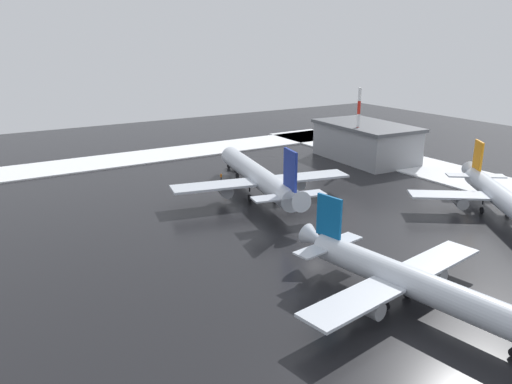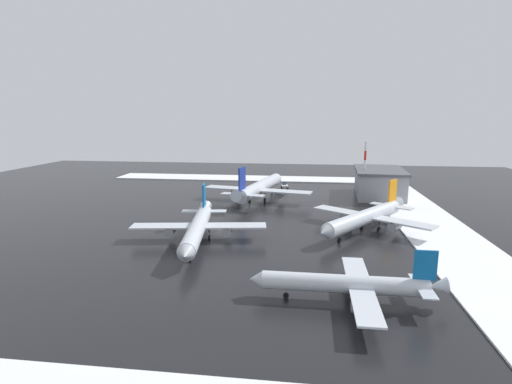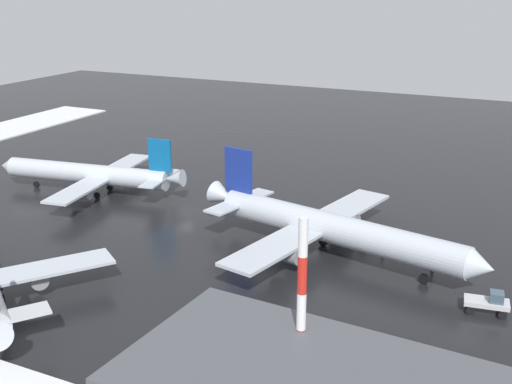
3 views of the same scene
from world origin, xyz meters
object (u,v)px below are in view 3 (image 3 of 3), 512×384
at_px(ground_crew_near_tug, 383,247).
at_px(antenna_mast, 301,329).
at_px(ground_crew_beside_wing, 433,264).
at_px(pushback_tug, 489,302).
at_px(airplane_parked_starboard, 330,228).
at_px(airplane_far_rear, 91,174).

bearing_deg(ground_crew_near_tug, antenna_mast, -78.20).
bearing_deg(ground_crew_beside_wing, ground_crew_near_tug, 79.47).
distance_m(pushback_tug, antenna_mast, 29.23).
bearing_deg(pushback_tug, ground_crew_beside_wing, 125.62).
xyz_separation_m(airplane_parked_starboard, ground_crew_near_tug, (5.96, 3.75, -2.97)).
distance_m(airplane_far_rear, pushback_tug, 65.42).
xyz_separation_m(pushback_tug, antenna_mast, (-11.39, -25.82, 7.60)).
bearing_deg(antenna_mast, ground_crew_beside_wing, 83.05).
bearing_deg(airplane_far_rear, ground_crew_near_tug, 167.37).
xyz_separation_m(airplane_parked_starboard, ground_crew_beside_wing, (12.77, 1.04, -2.97)).
bearing_deg(airplane_parked_starboard, ground_crew_near_tug, 44.16).
xyz_separation_m(airplane_far_rear, antenna_mast, (52.47, -39.84, 5.55)).
xyz_separation_m(airplane_parked_starboard, pushback_tug, (20.09, -6.57, -2.65)).
height_order(ground_crew_near_tug, antenna_mast, antenna_mast).
height_order(airplane_far_rear, antenna_mast, antenna_mast).
relative_size(airplane_far_rear, ground_crew_beside_wing, 19.84).
distance_m(ground_crew_beside_wing, antenna_mast, 34.59).
height_order(airplane_far_rear, ground_crew_beside_wing, airplane_far_rear).
height_order(airplane_far_rear, ground_crew_near_tug, airplane_far_rear).
bearing_deg(ground_crew_beside_wing, antenna_mast, -175.73).
xyz_separation_m(ground_crew_near_tug, ground_crew_beside_wing, (6.81, -2.72, 0.00)).
height_order(pushback_tug, ground_crew_beside_wing, pushback_tug).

